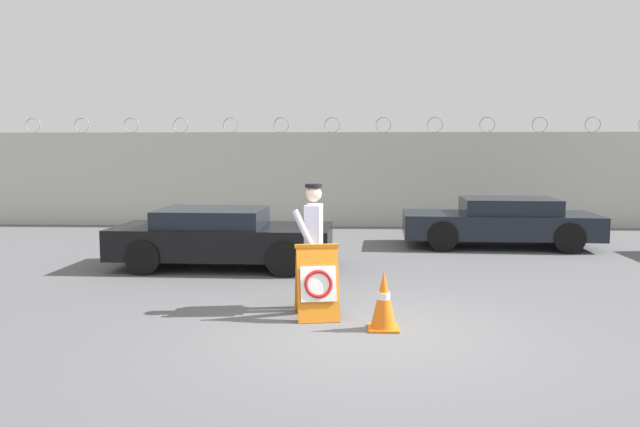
# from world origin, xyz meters

# --- Properties ---
(ground_plane) EXTENTS (90.00, 90.00, 0.00)m
(ground_plane) POSITION_xyz_m (0.00, 0.00, 0.00)
(ground_plane) COLOR #5B5B5E
(perimeter_wall) EXTENTS (36.00, 0.30, 3.28)m
(perimeter_wall) POSITION_xyz_m (-0.00, 11.15, 1.42)
(perimeter_wall) COLOR beige
(perimeter_wall) RESTS_ON ground_plane
(barricade_sign) EXTENTS (0.67, 0.74, 1.03)m
(barricade_sign) POSITION_xyz_m (-0.66, 0.73, 0.51)
(barricade_sign) COLOR orange
(barricade_sign) RESTS_ON ground_plane
(security_guard) EXTENTS (0.42, 0.64, 1.82)m
(security_guard) POSITION_xyz_m (-0.75, 1.23, 1.03)
(security_guard) COLOR black
(security_guard) RESTS_ON ground_plane
(traffic_cone_near) EXTENTS (0.39, 0.39, 0.77)m
(traffic_cone_near) POSITION_xyz_m (0.22, 0.22, 0.38)
(traffic_cone_near) COLOR orange
(traffic_cone_near) RESTS_ON ground_plane
(parked_car_front_coupe) EXTENTS (4.26, 1.98, 1.16)m
(parked_car_front_coupe) POSITION_xyz_m (-2.75, 4.37, 0.60)
(parked_car_front_coupe) COLOR black
(parked_car_front_coupe) RESTS_ON ground_plane
(parked_car_rear_sedan) EXTENTS (4.58, 2.11, 1.16)m
(parked_car_rear_sedan) POSITION_xyz_m (3.37, 7.29, 0.61)
(parked_car_rear_sedan) COLOR black
(parked_car_rear_sedan) RESTS_ON ground_plane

